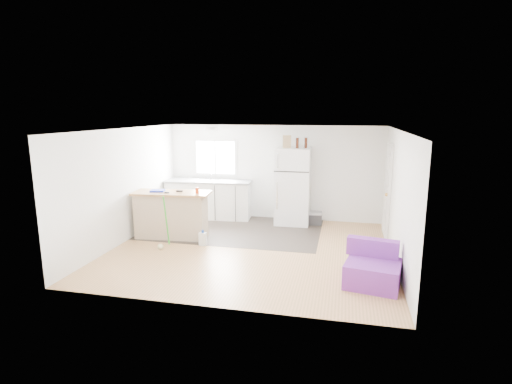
# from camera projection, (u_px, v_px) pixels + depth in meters

# --- Properties ---
(room) EXTENTS (5.51, 5.01, 2.41)m
(room) POSITION_uv_depth(u_px,v_px,m) (251.00, 191.00, 7.85)
(room) COLOR #AF8149
(room) RESTS_ON ground
(vinyl_zone) EXTENTS (4.05, 2.50, 0.00)m
(vinyl_zone) POSITION_uv_depth(u_px,v_px,m) (234.00, 229.00, 9.44)
(vinyl_zone) COLOR #372F29
(vinyl_zone) RESTS_ON floor
(window) EXTENTS (1.18, 0.06, 0.98)m
(window) POSITION_uv_depth(u_px,v_px,m) (215.00, 157.00, 10.49)
(window) COLOR white
(window) RESTS_ON back_wall
(interior_door) EXTENTS (0.11, 0.92, 2.10)m
(interior_door) POSITION_uv_depth(u_px,v_px,m) (388.00, 191.00, 8.78)
(interior_door) COLOR white
(interior_door) RESTS_ON right_wall
(ceiling_fixture) EXTENTS (0.30, 0.30, 0.07)m
(ceiling_fixture) POSITION_uv_depth(u_px,v_px,m) (212.00, 128.00, 9.02)
(ceiling_fixture) COLOR white
(ceiling_fixture) RESTS_ON ceiling
(kitchen_cabinets) EXTENTS (2.27, 0.86, 1.28)m
(kitchen_cabinets) POSITION_uv_depth(u_px,v_px,m) (209.00, 199.00, 10.40)
(kitchen_cabinets) COLOR white
(kitchen_cabinets) RESTS_ON floor
(peninsula) EXTENTS (1.72, 0.79, 1.02)m
(peninsula) POSITION_uv_depth(u_px,v_px,m) (171.00, 214.00, 8.76)
(peninsula) COLOR #C7AD8F
(peninsula) RESTS_ON floor
(refrigerator) EXTENTS (0.84, 0.80, 1.88)m
(refrigerator) POSITION_uv_depth(u_px,v_px,m) (293.00, 186.00, 9.78)
(refrigerator) COLOR white
(refrigerator) RESTS_ON floor
(cooler) EXTENTS (0.45, 0.33, 0.32)m
(cooler) POSITION_uv_depth(u_px,v_px,m) (313.00, 218.00, 9.81)
(cooler) COLOR #2D2E30
(cooler) RESTS_ON floor
(purple_seat) EXTENTS (0.96, 0.93, 0.68)m
(purple_seat) POSITION_uv_depth(u_px,v_px,m) (373.00, 269.00, 6.41)
(purple_seat) COLOR purple
(purple_seat) RESTS_ON floor
(cleaner_jug) EXTENTS (0.16, 0.12, 0.33)m
(cleaner_jug) POSITION_uv_depth(u_px,v_px,m) (203.00, 239.00, 8.29)
(cleaner_jug) COLOR silver
(cleaner_jug) RESTS_ON floor
(mop) EXTENTS (0.21, 0.32, 1.12)m
(mop) POSITION_uv_depth(u_px,v_px,m) (162.00, 238.00, 8.05)
(mop) COLOR green
(mop) RESTS_ON floor
(red_cup) EXTENTS (0.08, 0.08, 0.12)m
(red_cup) POSITION_uv_depth(u_px,v_px,m) (197.00, 190.00, 8.51)
(red_cup) COLOR red
(red_cup) RESTS_ON peninsula
(blue_tray) EXTENTS (0.34, 0.28, 0.04)m
(blue_tray) POSITION_uv_depth(u_px,v_px,m) (158.00, 191.00, 8.69)
(blue_tray) COLOR #1426BE
(blue_tray) RESTS_ON peninsula
(tool_a) EXTENTS (0.15, 0.07, 0.03)m
(tool_a) POSITION_uv_depth(u_px,v_px,m) (180.00, 191.00, 8.68)
(tool_a) COLOR black
(tool_a) RESTS_ON peninsula
(tool_b) EXTENTS (0.10, 0.05, 0.03)m
(tool_b) POSITION_uv_depth(u_px,v_px,m) (167.00, 193.00, 8.52)
(tool_b) COLOR black
(tool_b) RESTS_ON peninsula
(cardboard_box) EXTENTS (0.21, 0.13, 0.30)m
(cardboard_box) POSITION_uv_depth(u_px,v_px,m) (287.00, 142.00, 9.55)
(cardboard_box) COLOR tan
(cardboard_box) RESTS_ON refrigerator
(bottle_left) EXTENTS (0.07, 0.07, 0.25)m
(bottle_left) POSITION_uv_depth(u_px,v_px,m) (297.00, 143.00, 9.44)
(bottle_left) COLOR #3A160A
(bottle_left) RESTS_ON refrigerator
(bottle_right) EXTENTS (0.08, 0.08, 0.25)m
(bottle_right) POSITION_uv_depth(u_px,v_px,m) (306.00, 143.00, 9.51)
(bottle_right) COLOR #3A160A
(bottle_right) RESTS_ON refrigerator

